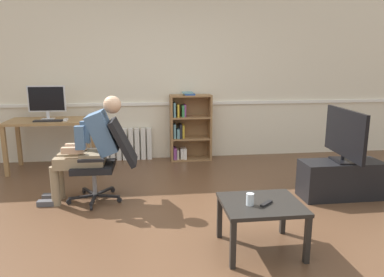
# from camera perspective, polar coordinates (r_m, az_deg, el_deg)

# --- Properties ---
(ground_plane) EXTENTS (18.00, 18.00, 0.00)m
(ground_plane) POSITION_cam_1_polar(r_m,az_deg,el_deg) (3.69, -0.66, -13.58)
(ground_plane) COLOR brown
(back_wall) EXTENTS (12.00, 0.13, 2.70)m
(back_wall) POSITION_cam_1_polar(r_m,az_deg,el_deg) (5.97, -3.67, 9.71)
(back_wall) COLOR beige
(back_wall) RESTS_ON ground_plane
(computer_desk) EXTENTS (1.21, 0.65, 0.76)m
(computer_desk) POSITION_cam_1_polar(r_m,az_deg,el_deg) (5.72, -21.60, 1.69)
(computer_desk) COLOR #9E7547
(computer_desk) RESTS_ON ground_plane
(imac_monitor) EXTENTS (0.54, 0.14, 0.50)m
(imac_monitor) POSITION_cam_1_polar(r_m,az_deg,el_deg) (5.75, -22.12, 5.70)
(imac_monitor) COLOR silver
(imac_monitor) RESTS_ON computer_desk
(keyboard) EXTENTS (0.39, 0.12, 0.02)m
(keyboard) POSITION_cam_1_polar(r_m,az_deg,el_deg) (5.56, -21.93, 2.64)
(keyboard) COLOR black
(keyboard) RESTS_ON computer_desk
(computer_mouse) EXTENTS (0.06, 0.10, 0.03)m
(computer_mouse) POSITION_cam_1_polar(r_m,az_deg,el_deg) (5.52, -19.44, 2.83)
(computer_mouse) COLOR white
(computer_mouse) RESTS_ON computer_desk
(bookshelf) EXTENTS (0.67, 0.29, 1.12)m
(bookshelf) POSITION_cam_1_polar(r_m,az_deg,el_deg) (5.88, -0.69, 1.68)
(bookshelf) COLOR olive
(bookshelf) RESTS_ON ground_plane
(radiator) EXTENTS (0.78, 0.08, 0.53)m
(radiator) POSITION_cam_1_polar(r_m,az_deg,el_deg) (6.00, -10.15, -0.89)
(radiator) COLOR white
(radiator) RESTS_ON ground_plane
(office_chair) EXTENTS (0.82, 0.61, 0.96)m
(office_chair) POSITION_cam_1_polar(r_m,az_deg,el_deg) (4.25, -13.36, -2.90)
(office_chair) COLOR black
(office_chair) RESTS_ON ground_plane
(person_seated) EXTENTS (0.98, 0.40, 1.23)m
(person_seated) POSITION_cam_1_polar(r_m,az_deg,el_deg) (4.25, -16.02, -1.22)
(person_seated) COLOR #937F60
(person_seated) RESTS_ON ground_plane
(tv_stand) EXTENTS (0.95, 0.37, 0.45)m
(tv_stand) POSITION_cam_1_polar(r_m,az_deg,el_deg) (4.65, 22.55, -6.03)
(tv_stand) COLOR black
(tv_stand) RESTS_ON ground_plane
(tv_screen) EXTENTS (0.22, 0.93, 0.62)m
(tv_screen) POSITION_cam_1_polar(r_m,az_deg,el_deg) (4.52, 23.14, 0.59)
(tv_screen) COLOR black
(tv_screen) RESTS_ON tv_stand
(coffee_table) EXTENTS (0.67, 0.58, 0.43)m
(coffee_table) POSITION_cam_1_polar(r_m,az_deg,el_deg) (3.17, 10.95, -10.94)
(coffee_table) COLOR black
(coffee_table) RESTS_ON ground_plane
(drinking_glass) EXTENTS (0.07, 0.07, 0.10)m
(drinking_glass) POSITION_cam_1_polar(r_m,az_deg,el_deg) (3.05, 9.22, -9.53)
(drinking_glass) COLOR silver
(drinking_glass) RESTS_ON coffee_table
(spare_remote) EXTENTS (0.14, 0.13, 0.02)m
(spare_remote) POSITION_cam_1_polar(r_m,az_deg,el_deg) (3.11, 11.75, -10.10)
(spare_remote) COLOR black
(spare_remote) RESTS_ON coffee_table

